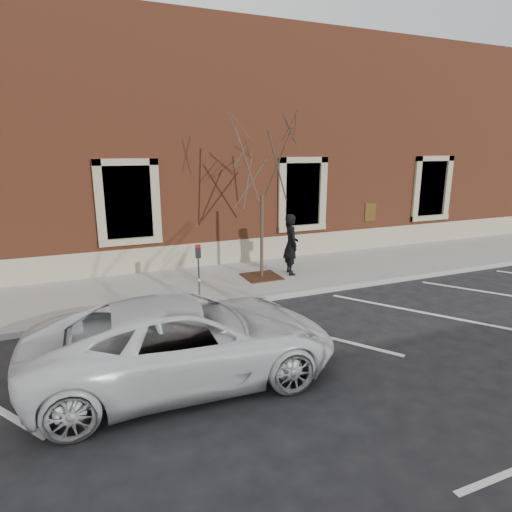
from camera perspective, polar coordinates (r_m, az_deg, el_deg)
name	(u,v)px	position (r m, az deg, el deg)	size (l,w,h in m)	color
ground	(265,300)	(11.62, 1.15, -5.94)	(120.00, 120.00, 0.00)	#28282B
sidewalk_near	(242,280)	(13.13, -1.94, -3.20)	(40.00, 3.50, 0.15)	#A6A39C
curb_near	(265,298)	(11.55, 1.25, -5.67)	(40.00, 0.12, 0.15)	#9E9E99
parking_stripes	(304,331)	(9.80, 6.42, -9.97)	(28.00, 4.40, 0.01)	silver
building_civic	(189,148)	(18.26, -8.94, 14.01)	(40.00, 8.62, 8.00)	brown
man	(291,244)	(13.31, 4.69, 1.56)	(0.69, 0.45, 1.90)	black
parking_meter	(198,261)	(11.23, -7.69, -0.69)	(0.13, 0.10, 1.42)	#595B60
tree_grate	(262,276)	(13.17, 0.76, -2.74)	(1.08, 1.08, 0.03)	#412514
sapling	(262,171)	(12.62, 0.80, 11.22)	(2.74, 2.74, 4.57)	#453A2A
white_truck	(186,340)	(7.72, -9.28, -10.97)	(2.45, 5.32, 1.48)	silver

